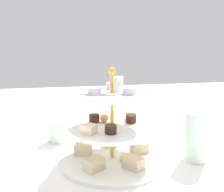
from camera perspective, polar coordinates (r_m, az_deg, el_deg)
The scene contains 6 objects.
ground_plane at distance 0.75m, azimuth 0.00°, elevation -13.89°, with size 2.40×2.40×0.00m, color white.
tiered_serving_stand at distance 0.72m, azimuth 0.04°, elevation -8.44°, with size 0.29×0.29×0.26m.
water_glass_tall_right at distance 0.77m, azimuth 17.78°, elevation -8.43°, with size 0.07×0.07×0.14m, color silver.
water_glass_short_left at distance 0.89m, azimuth -11.74°, elevation -7.46°, with size 0.06×0.06×0.07m, color silver.
teacup_with_saucer at distance 0.96m, azimuth -5.02°, elevation -6.52°, with size 0.09×0.09×0.05m.
butter_knife_right at distance 0.99m, azimuth 7.13°, elevation -7.27°, with size 0.17×0.01×0.00m, color silver.
Camera 1 is at (-0.12, -0.67, 0.33)m, focal length 41.91 mm.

